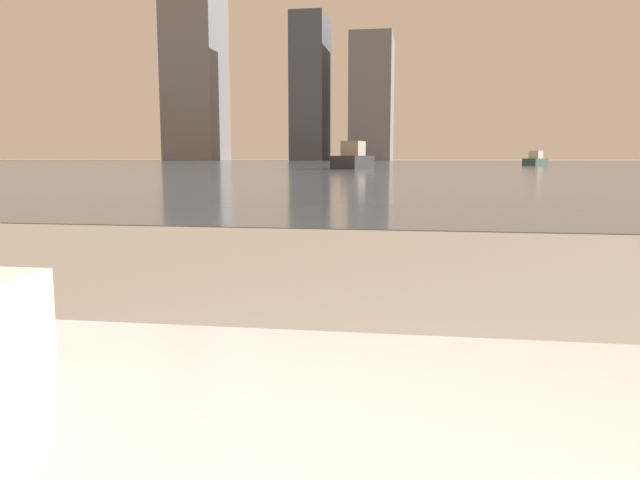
{
  "coord_description": "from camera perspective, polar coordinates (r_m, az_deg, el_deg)",
  "views": [
    {
      "loc": [
        0.24,
        0.18,
        0.81
      ],
      "look_at": [
        -0.06,
        2.14,
        0.54
      ],
      "focal_mm": 35.0,
      "sensor_mm": 36.0,
      "label": 1
    }
  ],
  "objects": [
    {
      "name": "harbor_boat_0",
      "position": [
        39.96,
        3.05,
        7.41
      ],
      "size": [
        2.42,
        4.83,
        1.73
      ],
      "color": "#2D2D33",
      "rests_on": "harbor_water"
    },
    {
      "name": "skyline_tower_1",
      "position": [
        120.18,
        -0.84,
        13.61
      ],
      "size": [
        6.08,
        12.45,
        26.4
      ],
      "color": "#4C515B",
      "rests_on": "ground_plane"
    },
    {
      "name": "harbor_water",
      "position": [
        61.82,
        8.75,
        6.86
      ],
      "size": [
        180.0,
        110.0,
        0.01
      ],
      "color": "slate",
      "rests_on": "ground_plane"
    },
    {
      "name": "skyline_tower_2",
      "position": [
        118.6,
        4.8,
        12.71
      ],
      "size": [
        7.45,
        13.97,
        22.45
      ],
      "color": "slate",
      "rests_on": "ground_plane"
    },
    {
      "name": "harbor_boat_1",
      "position": [
        57.05,
        19.11,
        6.91
      ],
      "size": [
        2.62,
        3.49,
        1.26
      ],
      "color": "#335647",
      "rests_on": "harbor_water"
    }
  ]
}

